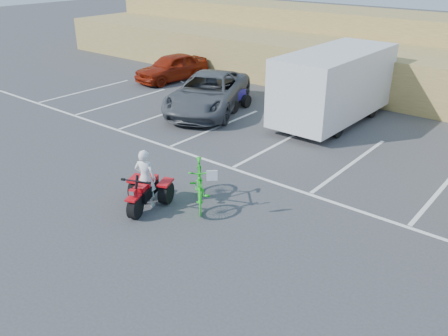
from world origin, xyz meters
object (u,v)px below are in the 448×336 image
Objects in this scene: red_car at (172,67)px; quad_atv_blue at (231,108)px; quad_atv_green at (313,118)px; red_trike_atv at (145,208)px; cargo_trailer at (335,84)px; green_dirt_bike at (200,184)px; rider at (145,178)px; grey_pickup at (208,93)px.

quad_atv_blue is at bearing -12.83° from red_car.
quad_atv_blue is at bearing 179.48° from quad_atv_green.
cargo_trailer reaches higher than red_trike_atv.
red_trike_atv is 0.77× the size of green_dirt_bike.
rider is at bearing 90.00° from red_trike_atv.
red_car is at bearing 95.42° from green_dirt_bike.
rider is 0.79× the size of green_dirt_bike.
cargo_trailer is 3.91× the size of quad_atv_blue.
quad_atv_blue is at bearing 33.11° from grey_pickup.
rider is 8.71m from quad_atv_blue.
cargo_trailer is (9.31, -0.66, 0.79)m from red_car.
quad_atv_blue is 0.96× the size of quad_atv_green.
red_trike_atv is 0.38× the size of red_car.
quad_atv_green is (3.31, 1.08, 0.00)m from quad_atv_blue.
red_car reaches higher than green_dirt_bike.
green_dirt_bike is 0.34× the size of cargo_trailer.
red_car is (-8.74, 9.75, -0.10)m from rider.
grey_pickup is at bearing -127.60° from quad_atv_blue.
green_dirt_bike reaches higher than quad_atv_green.
red_trike_atv reaches higher than quad_atv_blue.
green_dirt_bike is 0.50× the size of red_car.
cargo_trailer reaches higher than red_car.
grey_pickup is 1.24m from quad_atv_blue.
quad_atv_blue is at bearing 91.17° from red_trike_atv.
quad_atv_blue is at bearing -88.81° from rider.
red_car is at bearing 156.51° from quad_atv_blue.
green_dirt_bike is 8.01m from grey_pickup.
red_car reaches higher than quad_atv_blue.
cargo_trailer is 4.47m from quad_atv_blue.
quad_atv_blue is (-4.52, 7.03, -0.59)m from green_dirt_bike.
grey_pickup is 3.64× the size of quad_atv_blue.
rider is at bearing -70.68° from quad_atv_blue.
grey_pickup is 5.06m from cargo_trailer.
grey_pickup reaches higher than green_dirt_bike.
red_car is (-4.71, 2.64, -0.08)m from grey_pickup.
grey_pickup is at bearing -83.03° from rider.
grey_pickup is at bearing -22.99° from red_car.
quad_atv_green is (-0.18, 9.02, -0.78)m from rider.
rider is 0.27× the size of cargo_trailer.
red_car reaches higher than quad_atv_green.
rider is 1.04× the size of quad_atv_blue.
grey_pickup is 3.50× the size of quad_atv_green.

